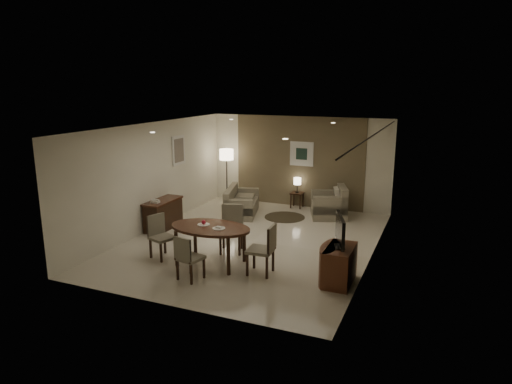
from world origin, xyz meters
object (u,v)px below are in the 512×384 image
at_px(console_desk, 163,214).
at_px(floor_lamp, 227,176).
at_px(chair_near, 190,257).
at_px(chair_left, 162,237).
at_px(armchair, 329,202).
at_px(chair_far, 231,230).
at_px(sofa, 242,201).
at_px(tv_cabinet, 340,265).
at_px(chair_right, 260,249).
at_px(dining_table, 211,245).
at_px(side_table, 297,200).

height_order(console_desk, floor_lamp, floor_lamp).
relative_size(chair_near, floor_lamp, 0.52).
relative_size(console_desk, chair_left, 1.30).
xyz_separation_m(chair_near, armchair, (1.41, 5.07, -0.00)).
bearing_deg(chair_far, sofa, 92.36).
relative_size(tv_cabinet, chair_left, 0.97).
bearing_deg(chair_left, chair_near, -102.90).
bearing_deg(tv_cabinet, chair_near, -160.62).
bearing_deg(chair_right, tv_cabinet, 93.12).
xyz_separation_m(console_desk, chair_left, (1.14, -1.71, 0.09)).
relative_size(console_desk, floor_lamp, 0.71).
bearing_deg(tv_cabinet, dining_table, -177.73).
height_order(tv_cabinet, chair_left, chair_left).
xyz_separation_m(armchair, side_table, (-1.12, 0.61, -0.20)).
xyz_separation_m(console_desk, chair_far, (2.33, -0.83, 0.14)).
distance_m(dining_table, chair_near, 0.82).
distance_m(chair_far, sofa, 3.03).
xyz_separation_m(console_desk, chair_right, (3.37, -1.68, 0.12)).
xyz_separation_m(chair_far, chair_left, (-1.19, -0.88, -0.05)).
height_order(tv_cabinet, armchair, armchair).
distance_m(console_desk, chair_near, 3.31).
bearing_deg(armchair, tv_cabinet, -3.13).
distance_m(sofa, floor_lamp, 1.41).
bearing_deg(chair_far, chair_near, -110.64).
bearing_deg(console_desk, tv_cabinet, -17.05).
xyz_separation_m(dining_table, floor_lamp, (-1.88, 4.56, 0.44)).
relative_size(dining_table, side_table, 3.68).
bearing_deg(side_table, floor_lamp, -172.35).
bearing_deg(chair_left, chair_right, -69.08).
distance_m(tv_cabinet, floor_lamp, 6.38).
bearing_deg(side_table, chair_left, -105.73).
distance_m(tv_cabinet, armchair, 4.32).
xyz_separation_m(chair_right, floor_lamp, (-3.02, 4.63, 0.34)).
distance_m(chair_near, floor_lamp, 5.72).
xyz_separation_m(chair_near, chair_left, (-1.11, 0.71, 0.02)).
xyz_separation_m(chair_left, chair_right, (2.23, 0.04, 0.04)).
relative_size(chair_near, chair_left, 0.95).
relative_size(tv_cabinet, armchair, 0.92).
relative_size(console_desk, chair_far, 1.16).
bearing_deg(armchair, side_table, -138.29).
bearing_deg(armchair, console_desk, -73.87).
xyz_separation_m(chair_near, floor_lamp, (-1.89, 5.39, 0.40)).
bearing_deg(chair_right, armchair, 172.72).
xyz_separation_m(chair_left, floor_lamp, (-0.79, 4.67, 0.38)).
bearing_deg(chair_far, chair_right, -56.87).
bearing_deg(console_desk, chair_left, -56.33).
bearing_deg(chair_left, dining_table, -64.38).
bearing_deg(tv_cabinet, sofa, 135.68).
height_order(tv_cabinet, chair_near, chair_near).
relative_size(armchair, floor_lamp, 0.58).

